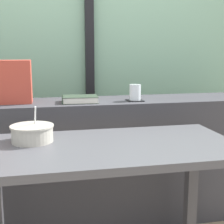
{
  "coord_description": "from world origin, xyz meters",
  "views": [
    {
      "loc": [
        -0.29,
        -1.5,
        1.15
      ],
      "look_at": [
        0.12,
        0.41,
        0.78
      ],
      "focal_mm": 52.27,
      "sensor_mm": 36.0,
      "label": 1
    }
  ],
  "objects_px": {
    "coaster_square": "(135,100)",
    "closed_book": "(79,99)",
    "juice_glass": "(135,93)",
    "soup_bowl": "(32,134)",
    "throw_pillow": "(4,82)",
    "breakfast_table": "(109,169)"
  },
  "relations": [
    {
      "from": "juice_glass",
      "to": "closed_book",
      "type": "xyz_separation_m",
      "value": [
        -0.35,
        0.01,
        -0.03
      ]
    },
    {
      "from": "breakfast_table",
      "to": "juice_glass",
      "type": "bearing_deg",
      "value": 63.21
    },
    {
      "from": "coaster_square",
      "to": "juice_glass",
      "type": "height_order",
      "value": "juice_glass"
    },
    {
      "from": "breakfast_table",
      "to": "soup_bowl",
      "type": "height_order",
      "value": "soup_bowl"
    },
    {
      "from": "soup_bowl",
      "to": "throw_pillow",
      "type": "bearing_deg",
      "value": 108.16
    },
    {
      "from": "juice_glass",
      "to": "breakfast_table",
      "type": "bearing_deg",
      "value": -116.79
    },
    {
      "from": "juice_glass",
      "to": "soup_bowl",
      "type": "bearing_deg",
      "value": -144.7
    },
    {
      "from": "juice_glass",
      "to": "coaster_square",
      "type": "bearing_deg",
      "value": 0.0
    },
    {
      "from": "soup_bowl",
      "to": "closed_book",
      "type": "bearing_deg",
      "value": 59.01
    },
    {
      "from": "coaster_square",
      "to": "soup_bowl",
      "type": "height_order",
      "value": "soup_bowl"
    },
    {
      "from": "closed_book",
      "to": "throw_pillow",
      "type": "bearing_deg",
      "value": 172.54
    },
    {
      "from": "juice_glass",
      "to": "closed_book",
      "type": "bearing_deg",
      "value": 177.66
    },
    {
      "from": "breakfast_table",
      "to": "juice_glass",
      "type": "xyz_separation_m",
      "value": [
        0.29,
        0.57,
        0.28
      ]
    },
    {
      "from": "breakfast_table",
      "to": "soup_bowl",
      "type": "xyz_separation_m",
      "value": [
        -0.34,
        0.12,
        0.16
      ]
    },
    {
      "from": "soup_bowl",
      "to": "juice_glass",
      "type": "bearing_deg",
      "value": 35.3
    },
    {
      "from": "breakfast_table",
      "to": "throw_pillow",
      "type": "distance_m",
      "value": 0.9
    },
    {
      "from": "closed_book",
      "to": "soup_bowl",
      "type": "distance_m",
      "value": 0.54
    },
    {
      "from": "closed_book",
      "to": "soup_bowl",
      "type": "height_order",
      "value": "soup_bowl"
    },
    {
      "from": "breakfast_table",
      "to": "coaster_square",
      "type": "relative_size",
      "value": 11.97
    },
    {
      "from": "coaster_square",
      "to": "soup_bowl",
      "type": "xyz_separation_m",
      "value": [
        -0.63,
        -0.45,
        -0.07
      ]
    },
    {
      "from": "closed_book",
      "to": "coaster_square",
      "type": "bearing_deg",
      "value": -2.34
    },
    {
      "from": "coaster_square",
      "to": "closed_book",
      "type": "distance_m",
      "value": 0.35
    }
  ]
}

